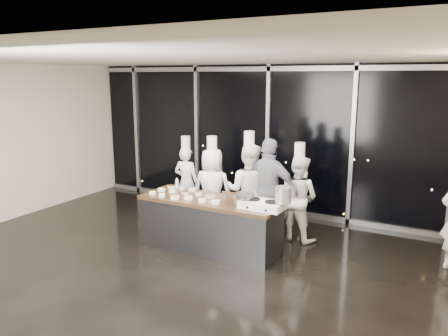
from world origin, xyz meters
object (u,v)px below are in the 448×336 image
object	(u,v)px
chef_left	(212,189)
stock_pot	(283,195)
demo_counter	(210,224)
chef_center	(249,190)
stove	(262,204)
chef_far_left	(186,181)
chef_right	(298,197)
frying_pan	(245,195)
guest	(269,190)

from	to	relation	value
chef_left	stock_pot	bearing A→B (deg)	145.17
demo_counter	chef_center	size ratio (longest dim) A/B	1.24
stove	chef_far_left	size ratio (longest dim) A/B	0.40
demo_counter	stove	distance (m)	1.13
demo_counter	stock_pot	bearing A→B (deg)	-2.71
demo_counter	stock_pot	xyz separation A→B (m)	(1.33, -0.06, 0.71)
stock_pot	chef_right	world-z (taller)	chef_right
frying_pan	chef_center	distance (m)	1.02
guest	stock_pot	bearing A→B (deg)	126.99
demo_counter	chef_right	xyz separation A→B (m)	(1.17, 1.16, 0.34)
chef_center	guest	size ratio (longest dim) A/B	1.06
chef_left	frying_pan	bearing A→B (deg)	133.39
chef_left	chef_center	size ratio (longest dim) A/B	0.93
demo_counter	stove	xyz separation A→B (m)	(1.00, -0.08, 0.51)
chef_right	chef_far_left	bearing A→B (deg)	10.39
frying_pan	chef_left	xyz separation A→B (m)	(-1.12, 0.90, -0.25)
demo_counter	frying_pan	bearing A→B (deg)	-4.74
demo_counter	guest	world-z (taller)	guest
frying_pan	stove	bearing A→B (deg)	-2.14
stove	chef_left	xyz separation A→B (m)	(-1.44, 0.92, -0.14)
stove	chef_center	size ratio (longest dim) A/B	0.35
stove	chef_center	world-z (taller)	chef_center
frying_pan	chef_far_left	size ratio (longest dim) A/B	0.34
frying_pan	chef_right	distance (m)	1.34
chef_far_left	frying_pan	bearing A→B (deg)	142.63
stock_pot	chef_center	world-z (taller)	chef_center
chef_far_left	chef_right	size ratio (longest dim) A/B	0.97
frying_pan	guest	world-z (taller)	guest
stock_pot	guest	bearing A→B (deg)	123.28
stock_pot	chef_left	world-z (taller)	chef_left
frying_pan	chef_right	world-z (taller)	chef_right
chef_far_left	guest	distance (m)	2.10
chef_far_left	guest	xyz separation A→B (m)	(2.05, -0.42, 0.16)
stove	chef_left	bearing A→B (deg)	148.78
frying_pan	chef_center	size ratio (longest dim) A/B	0.30
stove	chef_left	world-z (taller)	chef_left
frying_pan	chef_far_left	distance (m)	2.43
stock_pot	chef_far_left	world-z (taller)	chef_far_left
chef_far_left	chef_right	xyz separation A→B (m)	(2.50, -0.13, 0.02)
frying_pan	chef_left	distance (m)	1.46
chef_far_left	chef_right	world-z (taller)	chef_right
chef_center	chef_left	bearing A→B (deg)	-7.49
chef_left	chef_right	size ratio (longest dim) A/B	1.03
chef_far_left	guest	size ratio (longest dim) A/B	0.93
chef_far_left	chef_left	size ratio (longest dim) A/B	0.94
stove	chef_center	xyz separation A→B (m)	(-0.69, 0.95, -0.08)
stock_pot	chef_left	bearing A→B (deg)	152.93
chef_left	guest	world-z (taller)	guest
stove	frying_pan	xyz separation A→B (m)	(-0.32, 0.02, 0.10)
stock_pot	guest	distance (m)	1.14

